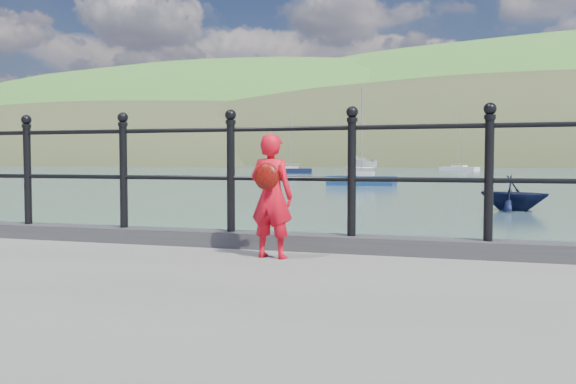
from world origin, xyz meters
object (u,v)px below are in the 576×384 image
(launch_navy, at_px, (514,193))
(sailboat_port, at_px, (361,181))
(sailboat_deep, at_px, (459,169))
(sailboat_left, at_px, (291,171))
(railing, at_px, (289,163))
(launch_white, at_px, (363,168))
(child, at_px, (271,195))

(launch_navy, height_order, sailboat_port, sailboat_port)
(sailboat_deep, height_order, sailboat_left, sailboat_deep)
(railing, height_order, launch_white, railing)
(child, xyz_separation_m, sailboat_deep, (-0.99, 102.73, -1.21))
(sailboat_deep, bearing_deg, railing, -59.92)
(launch_white, relative_size, launch_navy, 2.32)
(railing, height_order, child, railing)
(railing, xyz_separation_m, sailboat_left, (-22.89, 75.56, -1.49))
(sailboat_deep, relative_size, sailboat_left, 1.19)
(sailboat_port, bearing_deg, sailboat_deep, 90.62)
(launch_white, bearing_deg, sailboat_left, 130.82)
(sailboat_port, bearing_deg, railing, -75.40)
(sailboat_left, bearing_deg, launch_white, -69.94)
(launch_white, bearing_deg, railing, -72.42)
(sailboat_port, relative_size, sailboat_left, 0.88)
(child, xyz_separation_m, sailboat_port, (-6.26, 39.02, -1.21))
(railing, height_order, launch_navy, railing)
(launch_navy, bearing_deg, sailboat_deep, 25.27)
(launch_white, distance_m, launch_navy, 37.34)
(sailboat_deep, bearing_deg, launch_white, -69.65)
(child, distance_m, sailboat_left, 79.48)
(railing, bearing_deg, launch_white, 99.37)
(child, bearing_deg, sailboat_port, -72.93)
(launch_navy, relative_size, sailboat_left, 0.30)
(railing, relative_size, sailboat_deep, 1.84)
(railing, distance_m, sailboat_deep, 102.20)
(railing, height_order, sailboat_deep, sailboat_deep)
(railing, bearing_deg, sailboat_deep, 90.55)
(child, bearing_deg, sailboat_deep, -81.50)
(launch_navy, bearing_deg, child, -166.68)
(sailboat_port, bearing_deg, child, -75.52)
(sailboat_deep, xyz_separation_m, sailboat_left, (-21.91, -26.63, -0.00))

